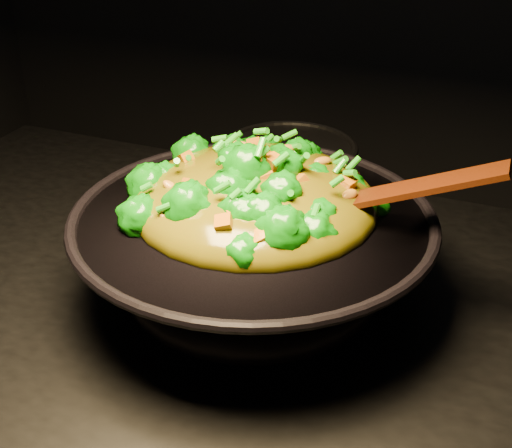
% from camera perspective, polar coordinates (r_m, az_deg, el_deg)
% --- Properties ---
extents(wok, '(0.48, 0.48, 0.13)m').
position_cam_1_polar(wok, '(0.92, -0.24, -2.86)').
color(wok, black).
rests_on(wok, stovetop).
extents(stir_fry, '(0.38, 0.38, 0.11)m').
position_cam_1_polar(stir_fry, '(0.89, -0.10, 4.49)').
color(stir_fry, '#0D6D07').
rests_on(stir_fry, wok).
extents(spatula, '(0.26, 0.05, 0.11)m').
position_cam_1_polar(spatula, '(0.86, 10.63, 2.45)').
color(spatula, '#371B08').
rests_on(spatula, wok).
extents(back_pot, '(0.23, 0.23, 0.12)m').
position_cam_1_polar(back_pot, '(1.14, 2.66, 3.69)').
color(back_pot, black).
rests_on(back_pot, stovetop).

